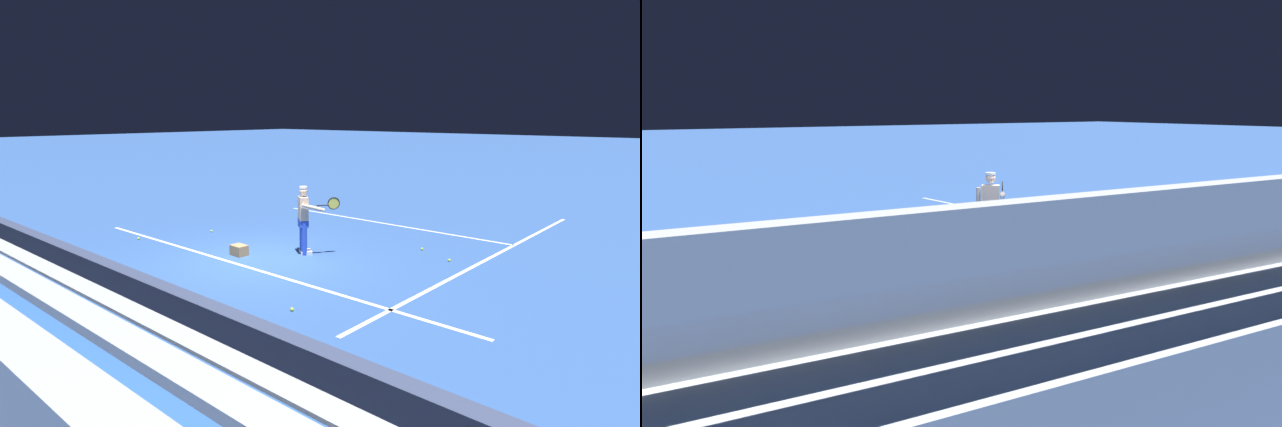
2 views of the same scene
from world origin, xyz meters
TOP-DOWN VIEW (x-y plane):
  - ground_plane at (0.00, 0.00)m, footprint 160.00×160.00m
  - court_baseline_white at (0.00, -0.50)m, footprint 12.00×0.10m
  - court_sideline_white at (4.11, 4.00)m, footprint 0.10×12.00m
  - court_service_line_white at (0.00, 5.50)m, footprint 8.22×0.10m
  - back_wall_sponsor_board at (-0.00, -4.13)m, footprint 23.74×0.25m
  - tennis_player at (0.44, 1.18)m, footprint 0.97×0.81m
  - ball_box_cardboard at (-0.71, 0.02)m, footprint 0.42×0.32m
  - tennis_ball_midcourt at (-4.07, -0.82)m, footprint 0.07×0.07m
  - tennis_ball_by_box at (2.81, -1.70)m, footprint 0.07×0.07m
  - tennis_ball_far_right at (-3.26, 1.08)m, footprint 0.07×0.07m
  - tennis_ball_far_left at (2.49, 3.44)m, footprint 0.07×0.07m
  - tennis_ball_stray_back at (3.50, 2.97)m, footprint 0.07×0.07m

SIDE VIEW (x-z plane):
  - ground_plane at x=0.00m, z-range 0.00..0.00m
  - court_baseline_white at x=0.00m, z-range 0.00..0.01m
  - court_sideline_white at x=4.11m, z-range 0.00..0.01m
  - court_service_line_white at x=0.00m, z-range 0.00..0.01m
  - tennis_ball_midcourt at x=-4.07m, z-range 0.00..0.07m
  - tennis_ball_by_box at x=2.81m, z-range 0.00..0.07m
  - tennis_ball_far_right at x=-3.26m, z-range 0.00..0.07m
  - tennis_ball_far_left at x=2.49m, z-range 0.00..0.07m
  - tennis_ball_stray_back at x=3.50m, z-range 0.00..0.07m
  - ball_box_cardboard at x=-0.71m, z-range 0.00..0.26m
  - back_wall_sponsor_board at x=0.00m, z-range 0.00..1.10m
  - tennis_player at x=0.44m, z-range 0.04..1.75m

